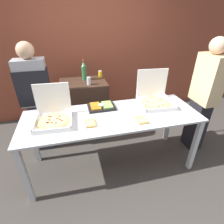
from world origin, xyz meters
The scene contains 14 objects.
ground_plane centered at (0.00, 0.00, 0.00)m, with size 16.00×16.00×0.00m, color #423D38.
brick_wall_behind centered at (0.00, 1.70, 1.40)m, with size 10.00×0.06×2.80m.
buffet_table centered at (0.00, 0.00, 0.74)m, with size 2.23×0.78×0.84m.
pizza_box_near_right centered at (0.68, 0.19, 0.92)m, with size 0.48×0.50×0.45m.
pizza_box_far_right centered at (-0.70, 0.04, 0.92)m, with size 0.44×0.46×0.42m.
paper_plate_front_left centered at (-0.29, -0.14, 0.85)m, with size 0.25×0.25×0.03m.
paper_plate_front_center centered at (0.31, -0.21, 0.85)m, with size 0.22×0.22×0.03m.
veggie_tray centered at (-0.09, 0.23, 0.86)m, with size 0.36×0.26×0.05m.
sideboard_podium centered at (-0.26, 1.00, 0.48)m, with size 0.78×0.57×0.96m.
soda_bottle centered at (-0.22, 1.09, 1.11)m, with size 0.08×0.08×0.35m.
soda_can_silver centered at (-0.17, 0.84, 1.02)m, with size 0.07×0.07×0.12m.
soda_can_colored centered at (0.07, 1.14, 1.02)m, with size 0.07×0.07×0.12m.
person_server_vest centered at (-0.97, 0.66, 0.94)m, with size 0.42×0.24×1.67m.
person_guest_cap centered at (1.40, 0.09, 0.91)m, with size 0.22×0.40×1.72m.
Camera 1 is at (-0.45, -1.84, 1.98)m, focal length 28.00 mm.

